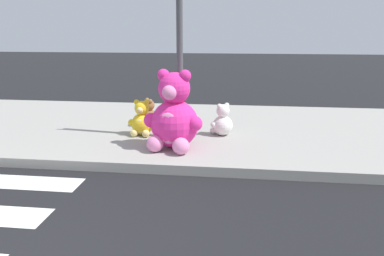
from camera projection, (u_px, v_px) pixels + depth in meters
sidewalk at (138, 128)px, 7.48m from camera, size 28.00×4.40×0.15m
sign_pole at (180, 40)px, 6.13m from camera, size 0.56×0.11×3.20m
plush_pink_large at (174, 117)px, 5.89m from camera, size 0.98×0.89×1.28m
plush_brown at (148, 115)px, 7.26m from camera, size 0.41×0.40×0.57m
plush_yellow at (142, 121)px, 6.68m from camera, size 0.50×0.44×0.65m
plush_red at (172, 114)px, 7.27m from camera, size 0.43×0.43×0.60m
plush_white at (222, 122)px, 6.68m from camera, size 0.42×0.43×0.60m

